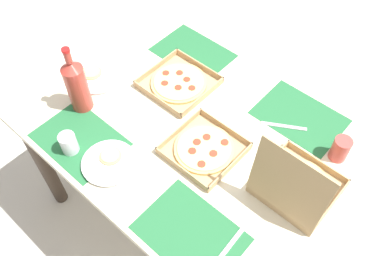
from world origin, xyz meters
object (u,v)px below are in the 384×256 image
object	(u,v)px
pizza_box_corner_right	(296,186)
cup_spare	(340,149)
plate_near_left	(109,162)
cup_clear_left	(69,143)
plate_near_right	(97,75)
soda_bottle	(77,84)
pizza_box_corner_left	(204,149)
pizza_box_center	(179,83)

from	to	relation	value
pizza_box_corner_right	cup_spare	size ratio (longest dim) A/B	2.95
plate_near_left	cup_clear_left	xyz separation A→B (m)	(0.16, 0.06, 0.04)
plate_near_right	cup_spare	world-z (taller)	cup_spare
soda_bottle	cup_spare	distance (m)	1.08
plate_near_right	cup_clear_left	distance (m)	0.41
pizza_box_corner_right	soda_bottle	world-z (taller)	soda_bottle
pizza_box_corner_left	plate_near_right	distance (m)	0.64
pizza_box_corner_left	plate_near_right	bearing A→B (deg)	1.26
plate_near_left	cup_clear_left	distance (m)	0.18
soda_bottle	cup_spare	xyz separation A→B (m)	(-0.96, -0.49, -0.08)
plate_near_left	plate_near_right	xyz separation A→B (m)	(0.40, -0.28, -0.00)
pizza_box_center	cup_spare	bearing A→B (deg)	-170.27
pizza_box_center	plate_near_left	distance (m)	0.50
pizza_box_center	soda_bottle	world-z (taller)	soda_bottle
plate_near_left	pizza_box_center	bearing A→B (deg)	-80.18
plate_near_right	soda_bottle	world-z (taller)	soda_bottle
cup_spare	soda_bottle	bearing A→B (deg)	27.26
cup_clear_left	pizza_box_center	bearing A→B (deg)	-98.14
plate_near_left	plate_near_right	size ratio (longest dim) A/B	0.92
pizza_box_corner_right	plate_near_right	distance (m)	1.01
pizza_box_corner_left	pizza_box_corner_right	distance (m)	0.38
cup_clear_left	plate_near_right	bearing A→B (deg)	-54.86
pizza_box_corner_left	cup_clear_left	xyz separation A→B (m)	(0.40, 0.35, 0.03)
pizza_box_corner_right	pizza_box_center	bearing A→B (deg)	-10.10
pizza_box_corner_left	cup_clear_left	distance (m)	0.53
cup_spare	pizza_box_corner_left	bearing A→B (deg)	38.38
pizza_box_center	plate_near_right	size ratio (longest dim) A/B	1.24
soda_bottle	cup_spare	world-z (taller)	soda_bottle
pizza_box_corner_left	soda_bottle	bearing A→B (deg)	17.11
plate_near_left	pizza_box_corner_right	bearing A→B (deg)	-148.68
plate_near_right	cup_clear_left	world-z (taller)	cup_clear_left
cup_clear_left	cup_spare	size ratio (longest dim) A/B	0.86
pizza_box_corner_right	soda_bottle	bearing A→B (deg)	14.95
soda_bottle	plate_near_right	bearing A→B (deg)	-60.02
plate_near_right	soda_bottle	distance (m)	0.22
pizza_box_center	plate_near_left	size ratio (longest dim) A/B	1.35
pizza_box_corner_left	cup_clear_left	size ratio (longest dim) A/B	3.03
pizza_box_corner_left	plate_near_left	bearing A→B (deg)	51.08
soda_bottle	cup_clear_left	world-z (taller)	soda_bottle
pizza_box_center	plate_near_right	distance (m)	0.38
pizza_box_corner_left	soda_bottle	size ratio (longest dim) A/B	0.85
cup_spare	plate_near_right	bearing A→B (deg)	17.96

